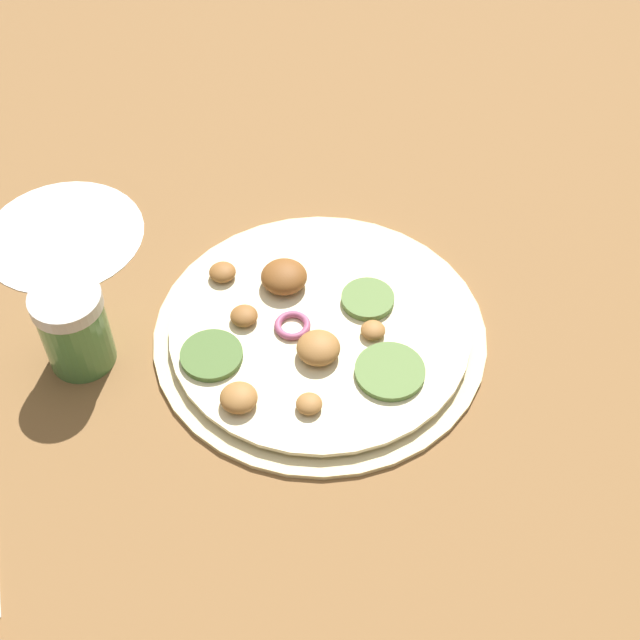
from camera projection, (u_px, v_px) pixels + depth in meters
The scene contains 4 objects.
ground_plane at pixel (320, 335), 0.74m from camera, with size 3.00×3.00×0.00m, color brown.
pizza at pixel (317, 330), 0.74m from camera, with size 0.28×0.28×0.03m.
spice_jar at pixel (74, 328), 0.70m from camera, with size 0.06×0.06×0.08m.
flour_patch at pixel (63, 235), 0.82m from camera, with size 0.15×0.15×0.00m.
Camera 1 is at (0.39, 0.25, 0.58)m, focal length 50.00 mm.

